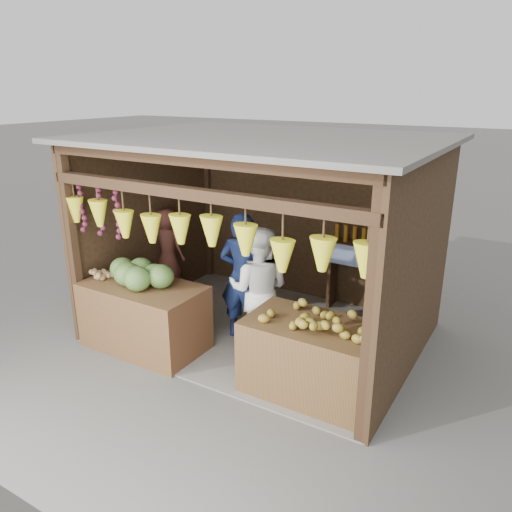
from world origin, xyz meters
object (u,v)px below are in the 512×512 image
Objects in this scene: woman_standing at (259,289)px; vendor_seated at (168,245)px; counter_left at (145,316)px; counter_right at (316,360)px; man_standing at (243,277)px.

woman_standing is 2.07m from vendor_seated.
counter_left is 0.95× the size of woman_standing.
counter_right is 3.30m from vendor_seated.
man_standing is at bearing 173.09° from vendor_seated.
counter_left is 1.00× the size of counter_right.
vendor_seated is (-1.65, 0.46, 0.05)m from man_standing.
counter_right is 1.62m from man_standing.
counter_right is 0.90× the size of man_standing.
counter_left is 1.58m from vendor_seated.
counter_left is 1.34× the size of vendor_seated.
vendor_seated is at bearing -26.11° from man_standing.
vendor_seated reaches higher than counter_right.
counter_left is at bearing 12.59° from woman_standing.
man_standing is at bearing 153.16° from counter_right.
man_standing reaches higher than counter_left.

